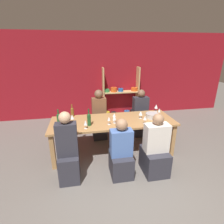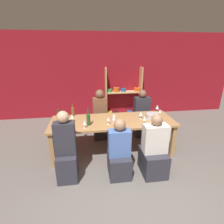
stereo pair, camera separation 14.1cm
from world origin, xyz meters
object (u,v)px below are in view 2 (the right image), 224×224
object	(u,v)px
wine_bottle_dark	(88,119)
wine_glass_empty_a	(114,118)
wine_glass_white_d	(157,107)
shelf_unit	(123,99)
mixing_bowl	(152,116)
wine_glass_white_b	(72,116)
wine_glass_red_b	(114,115)
person_near_c	(154,153)
wine_glass_white_c	(160,111)
person_near_b	(119,155)
wine_glass_white_a	(85,123)
person_far_a	(100,120)
wine_glass_red_a	(145,119)
wine_glass_empty_b	(141,114)
wine_glass_red_c	(108,119)
wine_bottle_amber	(73,111)
dining_table	(113,124)
person_near_a	(67,154)
person_far_b	(141,119)
wine_bottle_green	(59,118)

from	to	relation	value
wine_bottle_dark	wine_glass_empty_a	xyz separation A→B (m)	(0.51, 0.03, -0.02)
wine_glass_white_d	shelf_unit	bearing A→B (deg)	103.45
mixing_bowl	wine_glass_white_b	world-z (taller)	wine_glass_white_b
wine_glass_red_b	person_near_c	xyz separation A→B (m)	(0.61, -0.76, -0.47)
wine_glass_white_c	person_near_b	distance (m)	1.43
wine_glass_white_a	wine_glass_white_d	bearing A→B (deg)	21.68
mixing_bowl	person_far_a	bearing A→B (deg)	143.87
wine_glass_white_c	person_near_c	xyz separation A→B (m)	(-0.43, -0.86, -0.47)
wine_glass_empty_a	wine_glass_red_b	xyz separation A→B (m)	(0.02, 0.11, -0.00)
mixing_bowl	wine_glass_white_b	bearing A→B (deg)	178.42
wine_glass_red_a	wine_glass_empty_b	size ratio (longest dim) A/B	1.04
wine_bottle_dark	wine_glass_red_b	bearing A→B (deg)	15.64
wine_glass_empty_b	person_near_c	xyz separation A→B (m)	(0.02, -0.80, -0.46)
wine_glass_red_a	wine_glass_red_c	world-z (taller)	wine_glass_red_a
person_near_b	wine_glass_red_c	bearing A→B (deg)	102.52
wine_glass_empty_a	wine_glass_red_c	distance (m)	0.13
shelf_unit	wine_glass_red_a	bearing A→B (deg)	-92.16
wine_bottle_amber	wine_glass_red_b	distance (m)	0.97
dining_table	wine_glass_white_d	bearing A→B (deg)	18.31
shelf_unit	wine_glass_white_c	world-z (taller)	shelf_unit
wine_glass_empty_a	wine_glass_white_d	world-z (taller)	wine_glass_white_d
wine_glass_white_c	person_near_b	world-z (taller)	person_near_b
person_near_a	wine_glass_red_b	bearing A→B (deg)	36.26
wine_glass_empty_a	person_near_b	bearing A→B (deg)	-89.73
wine_glass_white_d	person_far_a	size ratio (longest dim) A/B	0.14
person_near_c	person_far_b	bearing A→B (deg)	81.18
wine_bottle_green	person_near_c	distance (m)	1.93
wine_glass_red_b	person_near_c	distance (m)	1.08
wine_bottle_dark	wine_glass_red_c	distance (m)	0.39
person_far_a	person_near_b	bearing A→B (deg)	98.07
wine_bottle_green	wine_glass_empty_a	bearing A→B (deg)	-4.98
wine_glass_red_a	wine_glass_white_d	distance (m)	0.86
wine_glass_white_b	wine_glass_empty_b	distance (m)	1.45
wine_glass_white_b	person_near_b	bearing A→B (deg)	-42.83
wine_bottle_dark	person_near_b	xyz separation A→B (m)	(0.51, -0.57, -0.50)
person_near_a	wine_glass_white_c	bearing A→B (deg)	21.71
mixing_bowl	wine_glass_white_c	bearing A→B (deg)	23.88
person_far_a	wine_bottle_amber	bearing A→B (deg)	30.15
mixing_bowl	person_near_c	size ratio (longest dim) A/B	0.24
mixing_bowl	person_near_a	world-z (taller)	person_near_a
person_near_a	mixing_bowl	bearing A→B (deg)	21.46
wine_glass_empty_a	wine_glass_empty_b	distance (m)	0.63
mixing_bowl	person_far_b	size ratio (longest dim) A/B	0.23
wine_glass_white_c	wine_glass_red_b	xyz separation A→B (m)	(-1.04, -0.10, -0.01)
wine_glass_white_b	wine_glass_red_a	distance (m)	1.46
wine_bottle_dark	wine_glass_empty_a	size ratio (longest dim) A/B	2.05
wine_glass_empty_b	wine_glass_white_b	bearing A→B (deg)	179.24
wine_glass_red_a	wine_glass_white_c	xyz separation A→B (m)	(0.47, 0.37, 0.00)
wine_bottle_green	wine_glass_white_a	size ratio (longest dim) A/B	1.96
wine_glass_white_a	wine_glass_red_c	distance (m)	0.48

